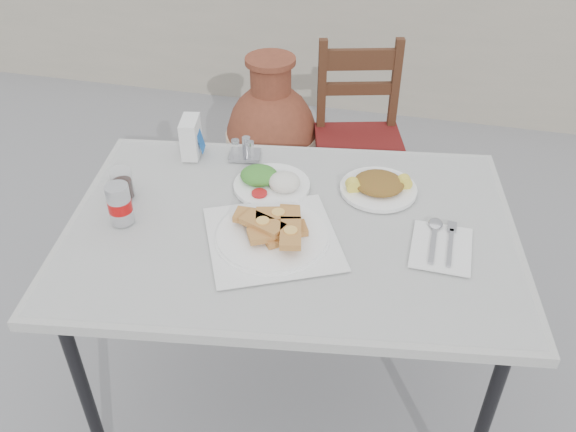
% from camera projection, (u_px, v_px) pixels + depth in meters
% --- Properties ---
extents(ground, '(80.00, 80.00, 0.00)m').
position_uv_depth(ground, '(263.00, 388.00, 2.38)').
color(ground, slate).
rests_on(ground, ground).
extents(cafe_table, '(1.49, 1.11, 0.83)m').
position_uv_depth(cafe_table, '(291.00, 238.00, 1.89)').
color(cafe_table, black).
rests_on(cafe_table, ground).
extents(pide_plate, '(0.50, 0.50, 0.08)m').
position_uv_depth(pide_plate, '(272.00, 229.00, 1.78)').
color(pide_plate, silver).
rests_on(pide_plate, cafe_table).
extents(salad_rice_plate, '(0.25, 0.25, 0.06)m').
position_uv_depth(salad_rice_plate, '(271.00, 181.00, 2.00)').
color(salad_rice_plate, white).
rests_on(salad_rice_plate, cafe_table).
extents(salad_chopped_plate, '(0.25, 0.25, 0.05)m').
position_uv_depth(salad_chopped_plate, '(379.00, 185.00, 1.98)').
color(salad_chopped_plate, white).
rests_on(salad_chopped_plate, cafe_table).
extents(soda_can, '(0.07, 0.07, 0.13)m').
position_uv_depth(soda_can, '(120.00, 204.00, 1.83)').
color(soda_can, silver).
rests_on(soda_can, cafe_table).
extents(cola_glass, '(0.07, 0.07, 0.10)m').
position_uv_depth(cola_glass, '(123.00, 185.00, 1.94)').
color(cola_glass, white).
rests_on(cola_glass, cafe_table).
extents(napkin_holder, '(0.09, 0.12, 0.14)m').
position_uv_depth(napkin_holder, '(191.00, 137.00, 2.13)').
color(napkin_holder, silver).
rests_on(napkin_holder, cafe_table).
extents(condiment_caddy, '(0.12, 0.10, 0.08)m').
position_uv_depth(condiment_caddy, '(245.00, 151.00, 2.14)').
color(condiment_caddy, '#B1B1B8').
rests_on(condiment_caddy, cafe_table).
extents(cutlery_napkin, '(0.18, 0.24, 0.02)m').
position_uv_depth(cutlery_napkin, '(441.00, 243.00, 1.78)').
color(cutlery_napkin, silver).
rests_on(cutlery_napkin, cafe_table).
extents(chair, '(0.51, 0.51, 0.93)m').
position_uv_depth(chair, '(359.00, 140.00, 2.94)').
color(chair, black).
rests_on(chair, ground).
extents(terracotta_urn, '(0.47, 0.47, 0.82)m').
position_uv_depth(terracotta_urn, '(272.00, 139.00, 3.14)').
color(terracotta_urn, brown).
rests_on(terracotta_urn, ground).
extents(back_wall, '(6.00, 0.25, 1.20)m').
position_uv_depth(back_wall, '(362.00, 18.00, 3.94)').
color(back_wall, '#9F9584').
rests_on(back_wall, ground).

